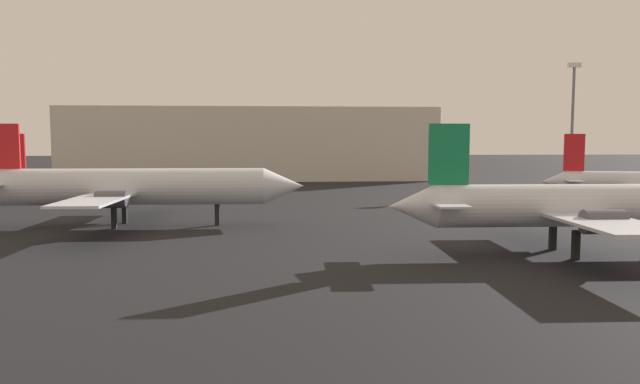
% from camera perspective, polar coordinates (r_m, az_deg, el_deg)
% --- Properties ---
extents(airplane_on_taxiway, '(28.51, 22.22, 9.65)m').
position_cam_1_polar(airplane_on_taxiway, '(47.25, 23.54, -1.23)').
color(airplane_on_taxiway, silver).
rests_on(airplane_on_taxiway, ground_plane).
extents(airplane_distant, '(33.70, 26.00, 10.01)m').
position_cam_1_polar(airplane_distant, '(60.37, -17.98, 0.47)').
color(airplane_distant, silver).
rests_on(airplane_distant, ground_plane).
extents(light_mast_right, '(2.40, 0.50, 22.09)m').
position_cam_1_polar(light_mast_right, '(115.83, 23.28, 6.64)').
color(light_mast_right, slate).
rests_on(light_mast_right, ground_plane).
extents(terminal_building, '(76.05, 22.69, 14.92)m').
position_cam_1_polar(terminal_building, '(127.92, -6.55, 4.66)').
color(terminal_building, beige).
rests_on(terminal_building, ground_plane).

